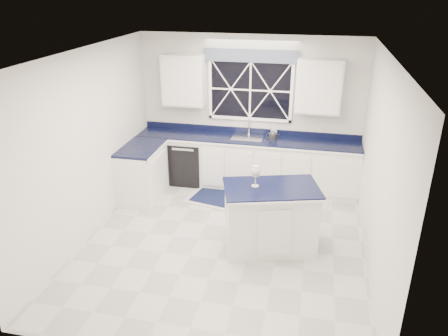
% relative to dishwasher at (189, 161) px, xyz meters
% --- Properties ---
extents(ground, '(4.50, 4.50, 0.00)m').
position_rel_dishwasher_xyz_m(ground, '(1.10, -1.95, -0.41)').
color(ground, '#B3B3AE').
rests_on(ground, ground).
extents(back_wall, '(4.00, 0.10, 2.70)m').
position_rel_dishwasher_xyz_m(back_wall, '(1.10, 0.30, 0.94)').
color(back_wall, silver).
rests_on(back_wall, ground).
extents(base_cabinets, '(3.99, 1.60, 0.90)m').
position_rel_dishwasher_xyz_m(base_cabinets, '(0.77, -0.17, 0.04)').
color(base_cabinets, silver).
rests_on(base_cabinets, ground).
extents(countertop, '(3.98, 0.64, 0.04)m').
position_rel_dishwasher_xyz_m(countertop, '(1.10, 0.00, 0.51)').
color(countertop, black).
rests_on(countertop, base_cabinets).
extents(dishwasher, '(0.60, 0.58, 0.82)m').
position_rel_dishwasher_xyz_m(dishwasher, '(0.00, 0.00, 0.00)').
color(dishwasher, black).
rests_on(dishwasher, ground).
extents(window, '(1.65, 0.09, 1.26)m').
position_rel_dishwasher_xyz_m(window, '(1.10, 0.25, 1.42)').
color(window, black).
rests_on(window, ground).
extents(upper_cabinets, '(3.10, 0.34, 0.90)m').
position_rel_dishwasher_xyz_m(upper_cabinets, '(1.10, 0.13, 1.49)').
color(upper_cabinets, silver).
rests_on(upper_cabinets, ground).
extents(faucet, '(0.05, 0.20, 0.30)m').
position_rel_dishwasher_xyz_m(faucet, '(1.10, 0.19, 0.69)').
color(faucet, silver).
rests_on(faucet, countertop).
extents(island, '(1.45, 1.10, 0.95)m').
position_rel_dishwasher_xyz_m(island, '(1.76, -1.94, 0.07)').
color(island, silver).
rests_on(island, ground).
extents(rug, '(1.62, 1.18, 0.02)m').
position_rel_dishwasher_xyz_m(rug, '(0.94, -0.60, -0.40)').
color(rug, '#AEAEA9').
rests_on(rug, ground).
extents(kettle, '(0.25, 0.16, 0.17)m').
position_rel_dishwasher_xyz_m(kettle, '(1.56, 0.02, 0.61)').
color(kettle, '#323234').
rests_on(kettle, countertop).
extents(wine_glass, '(0.13, 0.13, 0.30)m').
position_rel_dishwasher_xyz_m(wine_glass, '(1.54, -1.95, 0.75)').
color(wine_glass, silver).
rests_on(wine_glass, island).
extents(soap_bottle, '(0.12, 0.12, 0.21)m').
position_rel_dishwasher_xyz_m(soap_bottle, '(1.56, 0.12, 0.63)').
color(soap_bottle, silver).
rests_on(soap_bottle, countertop).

